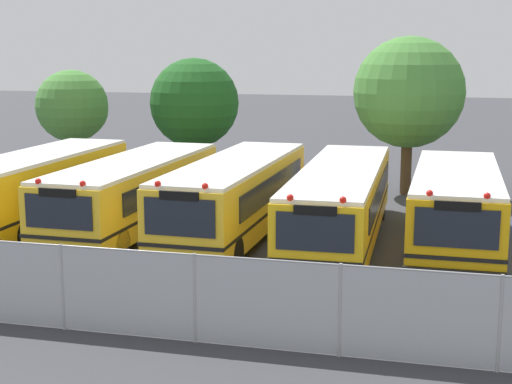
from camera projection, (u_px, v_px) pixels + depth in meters
The scene contains 10 objects.
ground_plane at pixel (233, 238), 25.14m from camera, with size 160.00×160.00×0.00m, color #38383D.
school_bus_0 at pixel (41, 186), 26.56m from camera, with size 2.57×9.26×2.74m.
school_bus_1 at pixel (135, 192), 25.90m from camera, with size 2.77×10.36×2.61m.
school_bus_2 at pixel (236, 196), 24.91m from camera, with size 2.68×10.48×2.73m.
school_bus_3 at pixel (341, 202), 24.18m from camera, with size 2.72×11.62×2.63m.
school_bus_4 at pixel (456, 207), 23.27m from camera, with size 2.65×9.24×2.68m.
tree_0 at pixel (75, 107), 36.56m from camera, with size 3.48×3.48×5.23m.
tree_1 at pixel (194, 102), 36.12m from camera, with size 4.26×4.26×5.79m.
tree_2 at pixel (409, 91), 32.07m from camera, with size 4.71×4.71×6.75m.
chainlink_fence at pixel (127, 291), 16.39m from camera, with size 21.68×0.07×1.96m.
Camera 1 is at (6.75, -23.48, 6.16)m, focal length 53.14 mm.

